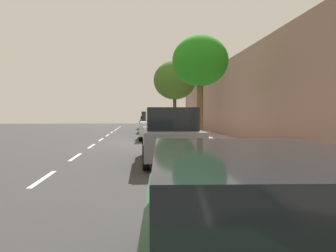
{
  "coord_description": "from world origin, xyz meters",
  "views": [
    {
      "loc": [
        -0.53,
        -18.77,
        1.78
      ],
      "look_at": [
        1.05,
        -2.26,
        1.11
      ],
      "focal_mm": 32.3,
      "sensor_mm": 36.0,
      "label": 1
    }
  ],
  "objects_px": {
    "parked_sedan_black_farthest": "(147,123)",
    "street_tree_mid_block": "(200,62)",
    "bicycle_at_curb": "(169,139)",
    "street_tree_far_end": "(175,80)",
    "parked_pickup_silver_mid": "(154,126)",
    "parked_suv_grey_second": "(169,134)",
    "cyclist_with_backpack": "(174,127)",
    "parked_suv_dark_blue_far": "(151,122)"
  },
  "relations": [
    {
      "from": "parked_sedan_black_farthest",
      "to": "street_tree_mid_block",
      "type": "distance_m",
      "value": 21.24
    },
    {
      "from": "bicycle_at_curb",
      "to": "street_tree_far_end",
      "type": "relative_size",
      "value": 0.23
    },
    {
      "from": "parked_pickup_silver_mid",
      "to": "street_tree_mid_block",
      "type": "distance_m",
      "value": 7.82
    },
    {
      "from": "parked_suv_grey_second",
      "to": "street_tree_mid_block",
      "type": "distance_m",
      "value": 5.3
    },
    {
      "from": "street_tree_far_end",
      "to": "cyclist_with_backpack",
      "type": "bearing_deg",
      "value": -97.11
    },
    {
      "from": "street_tree_mid_block",
      "to": "parked_sedan_black_farthest",
      "type": "bearing_deg",
      "value": 95.72
    },
    {
      "from": "parked_suv_dark_blue_far",
      "to": "cyclist_with_backpack",
      "type": "bearing_deg",
      "value": -86.77
    },
    {
      "from": "street_tree_mid_block",
      "to": "street_tree_far_end",
      "type": "relative_size",
      "value": 0.9
    },
    {
      "from": "parked_pickup_silver_mid",
      "to": "bicycle_at_curb",
      "type": "bearing_deg",
      "value": -83.47
    },
    {
      "from": "parked_suv_grey_second",
      "to": "cyclist_with_backpack",
      "type": "height_order",
      "value": "parked_suv_grey_second"
    },
    {
      "from": "parked_suv_grey_second",
      "to": "parked_suv_dark_blue_far",
      "type": "xyz_separation_m",
      "value": [
        0.01,
        18.2,
        0.0
      ]
    },
    {
      "from": "parked_suv_dark_blue_far",
      "to": "street_tree_far_end",
      "type": "relative_size",
      "value": 0.78
    },
    {
      "from": "bicycle_at_curb",
      "to": "parked_sedan_black_farthest",
      "type": "bearing_deg",
      "value": 92.19
    },
    {
      "from": "parked_suv_dark_blue_far",
      "to": "street_tree_far_end",
      "type": "height_order",
      "value": "street_tree_far_end"
    },
    {
      "from": "bicycle_at_curb",
      "to": "parked_suv_grey_second",
      "type": "bearing_deg",
      "value": -95.45
    },
    {
      "from": "parked_suv_dark_blue_far",
      "to": "parked_pickup_silver_mid",
      "type": "bearing_deg",
      "value": -90.26
    },
    {
      "from": "parked_pickup_silver_mid",
      "to": "parked_sedan_black_farthest",
      "type": "distance_m",
      "value": 14.07
    },
    {
      "from": "parked_suv_dark_blue_far",
      "to": "bicycle_at_curb",
      "type": "height_order",
      "value": "parked_suv_dark_blue_far"
    },
    {
      "from": "parked_sedan_black_farthest",
      "to": "cyclist_with_backpack",
      "type": "xyz_separation_m",
      "value": [
        0.94,
        -19.35,
        0.3
      ]
    },
    {
      "from": "street_tree_far_end",
      "to": "street_tree_mid_block",
      "type": "bearing_deg",
      "value": -90.0
    },
    {
      "from": "street_tree_mid_block",
      "to": "cyclist_with_backpack",
      "type": "bearing_deg",
      "value": 127.72
    },
    {
      "from": "parked_sedan_black_farthest",
      "to": "bicycle_at_curb",
      "type": "xyz_separation_m",
      "value": [
        0.72,
        -18.91,
        -0.36
      ]
    },
    {
      "from": "parked_suv_dark_blue_far",
      "to": "bicycle_at_curb",
      "type": "bearing_deg",
      "value": -87.64
    },
    {
      "from": "parked_suv_grey_second",
      "to": "bicycle_at_curb",
      "type": "xyz_separation_m",
      "value": [
        0.53,
        5.6,
        -0.63
      ]
    },
    {
      "from": "cyclist_with_backpack",
      "to": "street_tree_mid_block",
      "type": "xyz_separation_m",
      "value": [
        1.15,
        -1.48,
        3.27
      ]
    },
    {
      "from": "bicycle_at_curb",
      "to": "cyclist_with_backpack",
      "type": "bearing_deg",
      "value": -63.37
    },
    {
      "from": "street_tree_far_end",
      "to": "parked_suv_grey_second",
      "type": "bearing_deg",
      "value": -97.52
    },
    {
      "from": "parked_suv_grey_second",
      "to": "parked_suv_dark_blue_far",
      "type": "distance_m",
      "value": 18.2
    },
    {
      "from": "parked_suv_grey_second",
      "to": "street_tree_far_end",
      "type": "height_order",
      "value": "street_tree_far_end"
    },
    {
      "from": "parked_suv_dark_blue_far",
      "to": "cyclist_with_backpack",
      "type": "distance_m",
      "value": 13.05
    },
    {
      "from": "cyclist_with_backpack",
      "to": "parked_suv_grey_second",
      "type": "bearing_deg",
      "value": -98.25
    },
    {
      "from": "parked_suv_dark_blue_far",
      "to": "cyclist_with_backpack",
      "type": "relative_size",
      "value": 2.75
    },
    {
      "from": "parked_sedan_black_farthest",
      "to": "cyclist_with_backpack",
      "type": "distance_m",
      "value": 19.37
    },
    {
      "from": "parked_suv_grey_second",
      "to": "parked_sedan_black_farthest",
      "type": "distance_m",
      "value": 24.52
    },
    {
      "from": "cyclist_with_backpack",
      "to": "parked_sedan_black_farthest",
      "type": "bearing_deg",
      "value": 92.78
    },
    {
      "from": "parked_suv_dark_blue_far",
      "to": "street_tree_mid_block",
      "type": "distance_m",
      "value": 15.0
    },
    {
      "from": "parked_sedan_black_farthest",
      "to": "bicycle_at_curb",
      "type": "relative_size",
      "value": 3.18
    },
    {
      "from": "parked_pickup_silver_mid",
      "to": "parked_suv_grey_second",
      "type": "bearing_deg",
      "value": -89.89
    },
    {
      "from": "parked_suv_grey_second",
      "to": "street_tree_far_end",
      "type": "distance_m",
      "value": 14.92
    },
    {
      "from": "parked_suv_grey_second",
      "to": "parked_suv_dark_blue_far",
      "type": "relative_size",
      "value": 0.99
    },
    {
      "from": "bicycle_at_curb",
      "to": "cyclist_with_backpack",
      "type": "xyz_separation_m",
      "value": [
        0.22,
        -0.43,
        0.67
      ]
    },
    {
      "from": "bicycle_at_curb",
      "to": "cyclist_with_backpack",
      "type": "relative_size",
      "value": 0.81
    }
  ]
}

